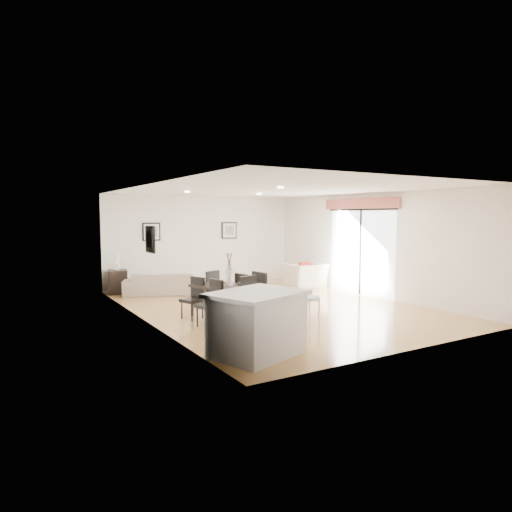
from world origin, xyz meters
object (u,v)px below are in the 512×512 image
side_table (118,282)px  dining_chair_efar (245,291)px  dining_chair_wfar (195,295)px  dining_chair_foot (210,288)px  armchair (305,275)px  dining_chair_head (253,300)px  bar_stool (308,303)px  kitchen_island (257,323)px  sofa (163,284)px  dining_chair_enear (264,293)px  dining_chair_wnear (212,300)px  coffee_table (245,290)px  dining_table (229,289)px

side_table → dining_chair_efar: bearing=-65.4°
dining_chair_wfar → dining_chair_foot: 0.84m
armchair → dining_chair_head: dining_chair_head is taller
bar_stool → kitchen_island: bearing=180.0°
side_table → bar_stool: bearing=-78.2°
sofa → dining_chair_enear: size_ratio=2.09×
dining_chair_efar → dining_chair_head: bearing=143.9°
dining_chair_wfar → bar_stool: size_ratio=1.04×
dining_chair_foot → dining_chair_head: bearing=67.5°
dining_chair_wnear → bar_stool: dining_chair_wnear is taller
dining_chair_foot → kitchen_island: (-0.79, -3.39, -0.01)m
dining_chair_wnear → bar_stool: 2.14m
armchair → coffee_table: 2.38m
dining_chair_wfar → dining_chair_head: bearing=0.3°
dining_table → dining_chair_wnear: size_ratio=1.99×
dining_chair_efar → kitchen_island: kitchen_island is taller
dining_chair_wfar → coffee_table: size_ratio=0.92×
armchair → dining_chair_efar: dining_chair_efar is taller
coffee_table → dining_chair_wfar: bearing=-166.3°
dining_table → dining_chair_head: (-0.03, -1.00, -0.05)m
dining_chair_head → coffee_table: dining_chair_head is taller
dining_chair_wnear → side_table: size_ratio=1.39×
dining_chair_head → coffee_table: size_ratio=1.09×
kitchen_island → bar_stool: size_ratio=2.03×
sofa → dining_chair_enear: bearing=124.0°
sofa → side_table: size_ratio=3.19×
coffee_table → kitchen_island: 4.92m
dining_table → dining_chair_foot: 1.02m
dining_table → side_table: (-1.19, 4.25, -0.29)m
dining_chair_wfar → dining_chair_enear: dining_chair_enear is taller
dining_chair_enear → kitchen_island: (-1.33, -1.97, -0.06)m
dining_chair_enear → side_table: 4.99m
dining_chair_enear → dining_chair_head: size_ratio=0.98×
armchair → dining_chair_wfar: size_ratio=1.31×
dining_chair_enear → side_table: bearing=15.0°
coffee_table → kitchen_island: bearing=-140.5°
coffee_table → bar_stool: size_ratio=1.13×
dining_table → dining_chair_efar: (0.58, 0.39, -0.13)m
sofa → kitchen_island: size_ratio=1.24×
dining_table → dining_chair_head: bearing=-108.6°
coffee_table → armchair: bearing=-10.4°
sofa → kitchen_island: (-0.58, -5.85, 0.19)m
dining_chair_head → kitchen_island: dining_chair_head is taller
dining_table → dining_chair_enear: 0.70m
dining_chair_foot → sofa: bearing=-105.9°
dining_chair_wfar → dining_chair_head: dining_chair_head is taller
dining_chair_enear → dining_chair_head: 0.84m
sofa → dining_chair_wnear: dining_chair_wnear is taller
sofa → dining_chair_efar: 3.18m
sofa → dining_chair_head: size_ratio=2.06×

